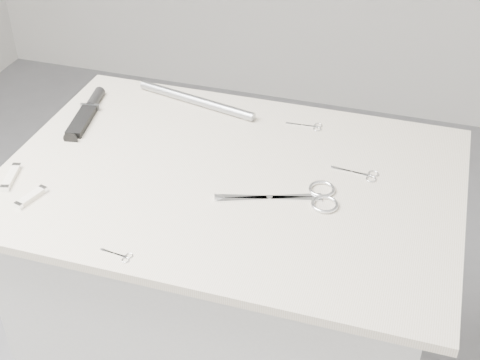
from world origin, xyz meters
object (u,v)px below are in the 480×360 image
(large_shears, at_px, (304,197))
(embroidery_scissors_a, at_px, (362,174))
(tiny_scissors, at_px, (120,256))
(metal_rail, at_px, (196,100))
(embroidery_scissors_b, at_px, (310,126))
(pocket_knife_a, at_px, (11,177))
(sheathed_knife, at_px, (88,111))
(plinth, at_px, (232,322))
(pocket_knife_b, at_px, (31,197))

(large_shears, distance_m, embroidery_scissors_a, 0.16)
(tiny_scissors, bearing_deg, metal_rail, 102.65)
(large_shears, distance_m, embroidery_scissors_b, 0.29)
(embroidery_scissors_b, bearing_deg, pocket_knife_a, -148.01)
(sheathed_knife, bearing_deg, tiny_scissors, -156.23)
(embroidery_scissors_b, bearing_deg, plinth, -119.09)
(large_shears, bearing_deg, embroidery_scissors_b, 82.03)
(plinth, bearing_deg, metal_rail, 123.27)
(embroidery_scissors_b, distance_m, metal_rail, 0.30)
(embroidery_scissors_b, xyz_separation_m, pocket_knife_b, (-0.49, -0.46, 0.00))
(embroidery_scissors_b, xyz_separation_m, tiny_scissors, (-0.24, -0.56, -0.00))
(embroidery_scissors_a, bearing_deg, pocket_knife_b, -150.30)
(embroidery_scissors_a, height_order, metal_rail, metal_rail)
(plinth, relative_size, tiny_scissors, 13.71)
(tiny_scissors, height_order, sheathed_knife, sheathed_knife)
(plinth, xyz_separation_m, embroidery_scissors_b, (0.12, 0.25, 0.47))
(sheathed_knife, bearing_deg, embroidery_scissors_b, -89.24)
(large_shears, distance_m, tiny_scissors, 0.40)
(embroidery_scissors_a, relative_size, metal_rail, 0.31)
(embroidery_scissors_a, xyz_separation_m, pocket_knife_a, (-0.73, -0.24, 0.00))
(embroidery_scissors_b, xyz_separation_m, sheathed_knife, (-0.55, -0.10, 0.01))
(large_shears, distance_m, pocket_knife_a, 0.64)
(large_shears, height_order, sheathed_knife, sheathed_knife)
(sheathed_knife, relative_size, pocket_knife_a, 2.37)
(tiny_scissors, distance_m, pocket_knife_b, 0.27)
(tiny_scissors, relative_size, pocket_knife_a, 0.69)
(embroidery_scissors_b, height_order, tiny_scissors, same)
(pocket_knife_b, xyz_separation_m, metal_rail, (0.19, 0.48, 0.01))
(sheathed_knife, bearing_deg, embroidery_scissors_a, -104.95)
(embroidery_scissors_a, bearing_deg, sheathed_knife, -179.59)
(plinth, xyz_separation_m, tiny_scissors, (-0.12, -0.31, 0.47))
(large_shears, relative_size, pocket_knife_a, 2.68)
(pocket_knife_a, distance_m, pocket_knife_b, 0.10)
(embroidery_scissors_a, bearing_deg, large_shears, -125.24)
(plinth, distance_m, embroidery_scissors_a, 0.55)
(pocket_knife_a, bearing_deg, embroidery_scissors_a, -86.82)
(large_shears, xyz_separation_m, metal_rail, (-0.35, 0.31, 0.01))
(large_shears, relative_size, embroidery_scissors_b, 2.88)
(tiny_scissors, relative_size, pocket_knife_b, 0.83)
(tiny_scissors, bearing_deg, embroidery_scissors_a, 51.69)
(large_shears, relative_size, tiny_scissors, 3.87)
(sheathed_knife, relative_size, pocket_knife_b, 2.84)
(plinth, distance_m, tiny_scissors, 0.58)
(sheathed_knife, relative_size, metal_rail, 0.66)
(pocket_knife_a, xyz_separation_m, metal_rail, (0.27, 0.43, 0.01))
(embroidery_scissors_a, relative_size, pocket_knife_b, 1.32)
(embroidery_scissors_b, bearing_deg, metal_rail, 172.51)
(pocket_knife_a, bearing_deg, embroidery_scissors_b, -69.88)
(plinth, height_order, large_shears, large_shears)
(plinth, xyz_separation_m, embroidery_scissors_a, (0.28, 0.09, 0.47))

